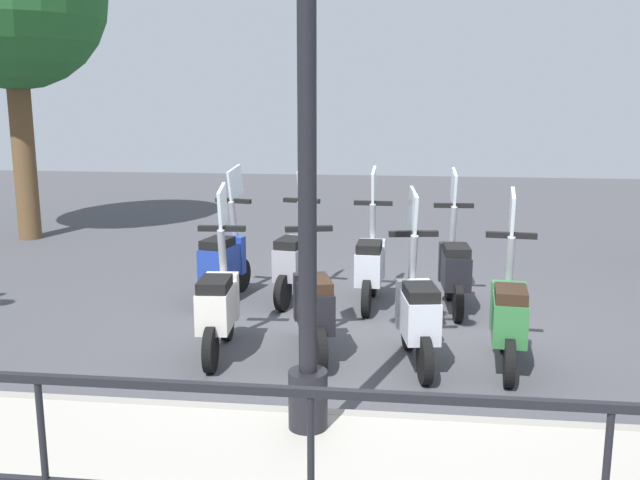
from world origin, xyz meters
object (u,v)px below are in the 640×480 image
at_px(scooter_near_0, 509,315).
at_px(scooter_near_1, 417,313).
at_px(scooter_near_2, 313,305).
at_px(scooter_far_0, 454,268).
at_px(scooter_far_2, 294,260).
at_px(lamp_post_near, 307,137).
at_px(scooter_near_3, 218,304).
at_px(scooter_far_3, 224,260).
at_px(scooter_far_1, 370,264).

bearing_deg(scooter_near_0, scooter_near_1, 97.28).
relative_size(scooter_near_1, scooter_near_2, 1.00).
relative_size(scooter_near_1, scooter_far_0, 1.00).
bearing_deg(scooter_far_2, scooter_near_2, -155.84).
relative_size(scooter_near_0, scooter_near_1, 1.00).
bearing_deg(lamp_post_near, scooter_far_2, 10.45).
bearing_deg(scooter_near_2, scooter_near_0, -109.00).
height_order(scooter_near_2, scooter_near_3, same).
distance_m(lamp_post_near, scooter_near_3, 2.52).
distance_m(scooter_near_3, scooter_far_2, 1.87).
distance_m(scooter_near_3, scooter_far_3, 1.76).
distance_m(lamp_post_near, scooter_far_2, 3.87).
bearing_deg(scooter_near_0, scooter_near_3, 94.96).
relative_size(lamp_post_near, scooter_far_2, 2.84).
bearing_deg(scooter_near_0, lamp_post_near, 141.96).
xyz_separation_m(scooter_far_1, scooter_far_2, (0.10, 0.87, 0.00)).
xyz_separation_m(lamp_post_near, scooter_near_3, (1.63, 1.05, -1.61)).
distance_m(lamp_post_near, scooter_far_0, 3.84).
distance_m(scooter_far_1, scooter_far_3, 1.68).
relative_size(scooter_far_0, scooter_far_2, 1.00).
bearing_deg(scooter_far_2, scooter_near_0, -120.52).
xyz_separation_m(scooter_near_3, scooter_far_3, (1.72, 0.39, 0.00)).
height_order(scooter_near_0, scooter_near_1, same).
distance_m(scooter_near_1, scooter_far_0, 1.74).
height_order(scooter_near_1, scooter_near_2, same).
relative_size(scooter_near_2, scooter_far_3, 1.00).
xyz_separation_m(scooter_near_0, scooter_far_2, (1.83, 2.16, 0.00)).
height_order(scooter_near_1, scooter_far_1, same).
distance_m(scooter_near_1, scooter_far_1, 1.83).
xyz_separation_m(scooter_near_0, scooter_near_3, (0.00, 2.57, 0.00)).
bearing_deg(scooter_near_2, scooter_near_3, 80.36).
relative_size(lamp_post_near, scooter_near_3, 2.84).
bearing_deg(scooter_near_3, scooter_far_1, -41.11).
bearing_deg(scooter_near_1, scooter_near_0, -97.38).
bearing_deg(lamp_post_near, scooter_near_2, 6.33).
bearing_deg(lamp_post_near, scooter_far_0, -19.49).
relative_size(scooter_near_0, scooter_far_1, 1.00).
xyz_separation_m(scooter_far_0, scooter_far_3, (0.06, 2.60, 0.00)).
xyz_separation_m(scooter_near_3, scooter_far_2, (1.82, -0.41, 0.00)).
xyz_separation_m(scooter_near_0, scooter_far_1, (1.73, 1.29, 0.00)).
bearing_deg(scooter_near_0, scooter_far_0, 17.28).
height_order(scooter_near_0, scooter_near_2, same).
xyz_separation_m(scooter_near_0, scooter_near_2, (0.10, 1.71, 0.00)).
bearing_deg(scooter_far_2, scooter_far_1, -86.78).
relative_size(scooter_near_1, scooter_far_2, 1.00).
relative_size(scooter_near_0, scooter_far_0, 1.00).
distance_m(scooter_far_0, scooter_far_2, 1.81).
xyz_separation_m(scooter_near_2, scooter_far_1, (1.63, -0.43, 0.00)).
bearing_deg(scooter_near_1, scooter_far_0, -23.71).
bearing_deg(scooter_near_3, scooter_far_2, -17.10).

